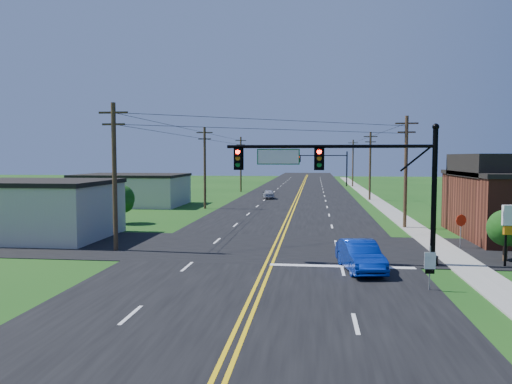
# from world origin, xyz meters

# --- Properties ---
(ground) EXTENTS (260.00, 260.00, 0.00)m
(ground) POSITION_xyz_m (0.00, 0.00, 0.00)
(ground) COLOR #143F12
(ground) RESTS_ON ground
(road_main) EXTENTS (16.00, 220.00, 0.04)m
(road_main) POSITION_xyz_m (0.00, 50.00, 0.02)
(road_main) COLOR black
(road_main) RESTS_ON ground
(road_cross) EXTENTS (70.00, 10.00, 0.04)m
(road_cross) POSITION_xyz_m (0.00, 12.00, 0.02)
(road_cross) COLOR black
(road_cross) RESTS_ON ground
(sidewalk) EXTENTS (2.00, 160.00, 0.08)m
(sidewalk) POSITION_xyz_m (10.50, 40.00, 0.04)
(sidewalk) COLOR gray
(sidewalk) RESTS_ON ground
(signal_mast_main) EXTENTS (11.30, 0.60, 7.48)m
(signal_mast_main) POSITION_xyz_m (4.34, 8.00, 4.75)
(signal_mast_main) COLOR black
(signal_mast_main) RESTS_ON ground
(signal_mast_far) EXTENTS (10.98, 0.60, 7.48)m
(signal_mast_far) POSITION_xyz_m (4.44, 80.00, 4.55)
(signal_mast_far) COLOR black
(signal_mast_far) RESTS_ON ground
(cream_bldg_near) EXTENTS (10.20, 8.20, 4.10)m
(cream_bldg_near) POSITION_xyz_m (-17.00, 14.00, 2.06)
(cream_bldg_near) COLOR #BBB6A0
(cream_bldg_near) RESTS_ON ground
(cream_bldg_far) EXTENTS (12.20, 9.20, 3.70)m
(cream_bldg_far) POSITION_xyz_m (-19.00, 38.00, 1.86)
(cream_bldg_far) COLOR #BBB6A0
(cream_bldg_far) RESTS_ON ground
(utility_pole_left_a) EXTENTS (1.80, 0.28, 9.00)m
(utility_pole_left_a) POSITION_xyz_m (-9.50, 10.00, 4.72)
(utility_pole_left_a) COLOR #3E291C
(utility_pole_left_a) RESTS_ON ground
(utility_pole_left_b) EXTENTS (1.80, 0.28, 9.00)m
(utility_pole_left_b) POSITION_xyz_m (-9.50, 35.00, 4.72)
(utility_pole_left_b) COLOR #3E291C
(utility_pole_left_b) RESTS_ON ground
(utility_pole_left_c) EXTENTS (1.80, 0.28, 9.00)m
(utility_pole_left_c) POSITION_xyz_m (-9.50, 62.00, 4.72)
(utility_pole_left_c) COLOR #3E291C
(utility_pole_left_c) RESTS_ON ground
(utility_pole_right_a) EXTENTS (1.80, 0.28, 9.00)m
(utility_pole_right_a) POSITION_xyz_m (9.80, 22.00, 4.72)
(utility_pole_right_a) COLOR #3E291C
(utility_pole_right_a) RESTS_ON ground
(utility_pole_right_b) EXTENTS (1.80, 0.28, 9.00)m
(utility_pole_right_b) POSITION_xyz_m (9.80, 48.00, 4.72)
(utility_pole_right_b) COLOR #3E291C
(utility_pole_right_b) RESTS_ON ground
(utility_pole_right_c) EXTENTS (1.80, 0.28, 9.00)m
(utility_pole_right_c) POSITION_xyz_m (9.80, 78.00, 4.72)
(utility_pole_right_c) COLOR #3E291C
(utility_pole_right_c) RESTS_ON ground
(tree_right_back) EXTENTS (3.00, 3.00, 4.10)m
(tree_right_back) POSITION_xyz_m (16.00, 26.00, 2.60)
(tree_right_back) COLOR #3E291C
(tree_right_back) RESTS_ON ground
(shrub_corner) EXTENTS (2.00, 2.00, 2.86)m
(shrub_corner) POSITION_xyz_m (13.00, 9.50, 1.85)
(shrub_corner) COLOR #3E291C
(shrub_corner) RESTS_ON ground
(tree_left) EXTENTS (2.40, 2.40, 3.37)m
(tree_left) POSITION_xyz_m (-14.00, 22.00, 2.16)
(tree_left) COLOR #3E291C
(tree_left) RESTS_ON ground
(blue_car) EXTENTS (2.34, 4.78, 1.51)m
(blue_car) POSITION_xyz_m (4.87, 6.16, 0.75)
(blue_car) COLOR #072699
(blue_car) RESTS_ON ground
(distant_car) EXTENTS (2.01, 3.86, 1.25)m
(distant_car) POSITION_xyz_m (-3.70, 48.63, 0.63)
(distant_car) COLOR silver
(distant_car) RESTS_ON ground
(route_sign) EXTENTS (0.49, 0.09, 1.94)m
(route_sign) POSITION_xyz_m (7.50, 2.79, 1.13)
(route_sign) COLOR slate
(route_sign) RESTS_ON ground
(stop_sign) EXTENTS (0.72, 0.32, 2.14)m
(stop_sign) POSITION_xyz_m (11.73, 13.39, 1.54)
(stop_sign) COLOR slate
(stop_sign) RESTS_ON ground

